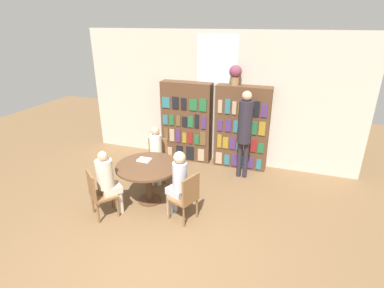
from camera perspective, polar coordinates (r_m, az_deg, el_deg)
The scene contains 14 objects.
ground_plane at distance 4.55m, azimuth -8.98°, elevation -22.05°, with size 16.00×16.00×0.00m, color brown.
wall_back at distance 6.94m, azimuth 4.66°, elevation 8.57°, with size 6.40×0.07×3.00m.
bookshelf_left at distance 7.11m, azimuth -1.01°, elevation 4.22°, with size 1.19×0.34×1.89m.
bookshelf_right at distance 6.79m, azimuth 9.45°, elevation 3.03°, with size 1.19×0.34×1.89m.
flower_vase at distance 6.54m, azimuth 8.26°, elevation 13.12°, with size 0.27×0.27×0.42m.
reading_table at distance 5.53m, azimuth -8.34°, elevation -5.20°, with size 1.16×1.16×0.75m.
chair_near_camera at distance 5.36m, azimuth -17.36°, elevation -8.76°, with size 0.56×0.56×0.87m.
chair_left_side at distance 6.40m, azimuth -6.57°, elevation -2.49°, with size 0.49×0.49×0.87m.
chair_far_side at distance 5.03m, azimuth -1.11°, elevation -9.82°, with size 0.52×0.52×0.87m.
seated_reader_left at distance 6.16m, azimuth -6.95°, elevation -1.53°, with size 0.32×0.39×1.21m.
seated_reader_right at distance 5.03m, azimuth -2.70°, elevation -6.99°, with size 0.39×0.34×1.24m.
seated_reader_back at distance 5.30m, azimuth -15.77°, elevation -6.41°, with size 0.42×0.43×1.20m.
librarian_standing at distance 6.23m, azimuth 10.05°, elevation 3.37°, with size 0.29×0.56×1.89m.
open_book_on_table at distance 5.65m, azimuth -9.05°, elevation -3.00°, with size 0.24×0.18×0.03m.
Camera 1 is at (1.66, -2.80, 3.17)m, focal length 28.00 mm.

